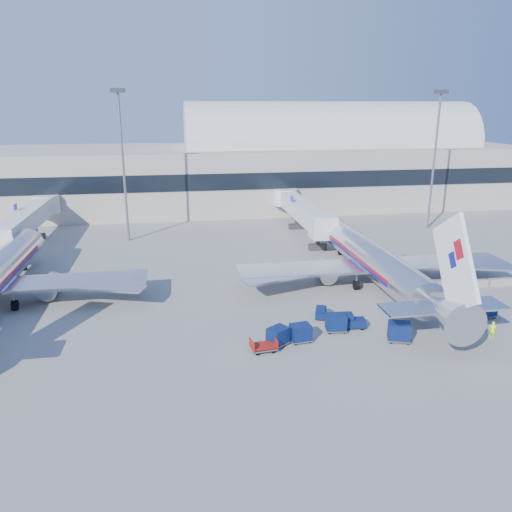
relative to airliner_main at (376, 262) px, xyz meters
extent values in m
plane|color=gray|center=(-10.00, -4.51, -2.93)|extent=(260.00, 260.00, 0.00)
cube|color=#B2AA9E|center=(-35.00, 51.49, 3.07)|extent=(170.00, 28.00, 12.00)
cube|color=black|center=(-35.00, 37.54, 4.07)|extent=(170.00, 0.40, 3.00)
cylinder|color=silver|center=(10.00, 51.49, 9.07)|extent=(60.00, 18.00, 18.00)
cylinder|color=silver|center=(0.00, 1.49, -0.03)|extent=(3.80, 28.00, 3.80)
sphere|color=silver|center=(0.00, 15.49, -0.03)|extent=(3.72, 3.72, 3.72)
cone|color=silver|center=(0.00, -15.51, 0.37)|extent=(3.80, 6.00, 3.80)
cube|color=#AE0D1A|center=(0.00, 2.49, 0.22)|extent=(3.85, 20.16, 0.32)
cube|color=navy|center=(0.00, 2.49, -0.15)|extent=(3.85, 20.16, 0.32)
cube|color=white|center=(0.00, -16.01, 4.77)|extent=(0.35, 7.79, 8.74)
cube|color=silver|center=(0.00, -15.01, 0.57)|extent=(11.00, 3.00, 0.18)
cube|color=silver|center=(0.00, 0.49, -0.63)|extent=(32.00, 5.00, 0.28)
cylinder|color=#B7B7BC|center=(-5.50, 1.99, -1.58)|extent=(2.10, 3.80, 2.10)
cylinder|color=#B7B7BC|center=(5.50, 1.99, -1.58)|extent=(2.10, 3.80, 2.10)
cylinder|color=black|center=(0.00, 12.49, -2.48)|extent=(0.40, 0.90, 0.90)
sphere|color=silver|center=(-42.00, 15.49, -0.03)|extent=(3.72, 3.72, 3.72)
cylinder|color=#B7B7BC|center=(-36.50, 1.99, -1.58)|extent=(2.10, 3.80, 2.10)
cylinder|color=black|center=(-42.00, 12.49, -2.48)|extent=(0.40, 0.90, 0.90)
cube|color=silver|center=(-2.40, 25.49, 1.07)|extent=(2.70, 24.00, 2.70)
cube|color=silver|center=(-2.40, 13.29, 1.07)|extent=(3.40, 3.20, 3.20)
cylinder|color=silver|center=(-2.40, 36.99, 1.07)|extent=(4.40, 4.40, 3.00)
cube|color=#2D2D30|center=(-2.40, 15.49, -1.13)|extent=(0.50, 0.50, 3.00)
cube|color=#2D2D30|center=(-2.40, 15.49, -2.48)|extent=(2.60, 1.00, 0.90)
cube|color=#2D2D30|center=(-2.40, 28.49, -1.13)|extent=(0.50, 0.50, 3.00)
cube|color=#2D2D30|center=(-2.40, 28.49, -2.48)|extent=(2.60, 1.00, 0.90)
cube|color=#231C9A|center=(-4.00, 25.49, 2.87)|extent=(0.12, 1.40, 0.90)
cube|color=silver|center=(-44.40, 25.49, 1.07)|extent=(2.70, 24.00, 2.70)
cube|color=silver|center=(-44.40, 13.29, 1.07)|extent=(3.40, 3.20, 3.20)
cylinder|color=silver|center=(-44.40, 36.99, 1.07)|extent=(4.40, 4.40, 3.00)
cube|color=#2D2D30|center=(-44.40, 15.49, -1.13)|extent=(0.50, 0.50, 3.00)
cube|color=#2D2D30|center=(-44.40, 15.49, -2.48)|extent=(2.60, 1.00, 0.90)
cube|color=#2D2D30|center=(-44.40, 28.49, -1.13)|extent=(0.50, 0.50, 3.00)
cube|color=#2D2D30|center=(-44.40, 28.49, -2.48)|extent=(2.60, 1.00, 0.90)
cube|color=#231C9A|center=(-46.00, 25.49, 2.87)|extent=(0.12, 1.40, 0.90)
cylinder|color=slate|center=(-30.00, 25.49, 8.07)|extent=(0.36, 0.36, 22.00)
cube|color=#2D2D30|center=(-30.00, 25.49, 19.37)|extent=(2.00, 1.20, 0.60)
cylinder|color=slate|center=(20.00, 25.49, 8.07)|extent=(0.36, 0.36, 22.00)
cube|color=#2D2D30|center=(20.00, 25.49, 19.37)|extent=(2.00, 1.20, 0.60)
cube|color=#9E9E96|center=(8.00, -2.51, -2.48)|extent=(3.00, 0.55, 0.90)
cube|color=#9E9E96|center=(11.30, -2.51, -2.48)|extent=(3.00, 0.55, 0.90)
cube|color=#9E9E96|center=(14.60, -2.51, -2.48)|extent=(3.00, 0.55, 0.90)
cube|color=#091746|center=(-6.55, -10.76, -2.37)|extent=(2.43, 1.39, 0.76)
cube|color=#091746|center=(-7.05, -10.71, -1.77)|extent=(1.01, 1.10, 0.71)
cylinder|color=black|center=(-5.70, -10.39, -2.64)|extent=(0.59, 0.28, 0.57)
cube|color=#091746|center=(4.67, -6.76, -2.37)|extent=(2.61, 2.14, 0.76)
cube|color=#091746|center=(4.22, -6.52, -1.76)|extent=(1.29, 1.33, 0.71)
cylinder|color=black|center=(5.60, -6.74, -2.64)|extent=(0.61, 0.47, 0.57)
cube|color=#091746|center=(-8.81, -7.88, -2.43)|extent=(1.67, 2.31, 0.68)
cube|color=#091746|center=(-8.96, -8.30, -1.88)|extent=(1.12, 1.07, 0.63)
cylinder|color=black|center=(-8.96, -7.06, -2.67)|extent=(0.36, 0.55, 0.51)
cube|color=#091746|center=(-8.34, -11.17, -1.98)|extent=(1.92, 1.56, 1.45)
cube|color=slate|center=(-8.34, -11.17, -2.71)|extent=(2.03, 1.62, 0.10)
cylinder|color=black|center=(-7.60, -10.69, -2.73)|extent=(0.41, 0.20, 0.40)
cube|color=#091746|center=(-12.14, -12.71, -2.01)|extent=(1.92, 1.59, 1.41)
cube|color=slate|center=(-12.14, -12.71, -2.71)|extent=(2.02, 1.65, 0.10)
cylinder|color=black|center=(-11.54, -12.08, -2.73)|extent=(0.41, 0.21, 0.39)
cube|color=#091746|center=(-14.24, -13.05, -1.99)|extent=(2.24, 2.15, 1.43)
cube|color=slate|center=(-14.24, -13.05, -2.71)|extent=(2.35, 2.24, 0.10)
cylinder|color=black|center=(-13.99, -12.21, -2.73)|extent=(0.41, 0.36, 0.39)
cube|color=#091746|center=(-3.42, -14.04, -1.93)|extent=(2.25, 1.98, 1.52)
cube|color=slate|center=(-3.42, -14.04, -2.70)|extent=(2.37, 2.06, 0.11)
cylinder|color=black|center=(-2.54, -13.71, -2.72)|extent=(0.45, 0.29, 0.42)
cube|color=#091746|center=(7.31, -10.45, -1.95)|extent=(2.07, 1.74, 1.49)
cube|color=slate|center=(7.31, -10.45, -2.70)|extent=(2.18, 1.81, 0.10)
cylinder|color=black|center=(7.92, -9.76, -2.72)|extent=(0.43, 0.23, 0.41)
cube|color=slate|center=(-15.71, -13.99, -2.58)|extent=(2.35, 1.75, 0.12)
cube|color=maroon|center=(-15.71, -13.99, -2.38)|extent=(2.36, 1.80, 0.08)
cylinder|color=black|center=(-15.09, -13.37, -2.73)|extent=(0.41, 0.21, 0.40)
imported|color=#BAFF1A|center=(5.25, -14.77, -2.14)|extent=(0.68, 0.67, 1.58)
camera|label=1|loc=(-22.62, -51.99, 17.39)|focal=35.00mm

